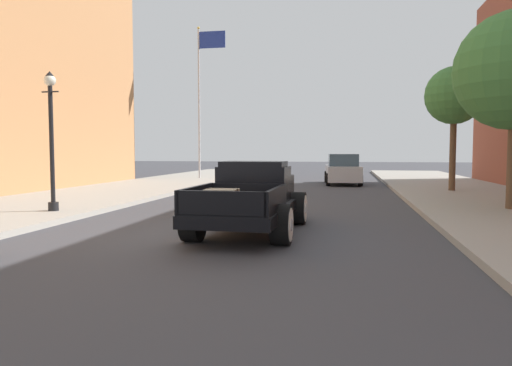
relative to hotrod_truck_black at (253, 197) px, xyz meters
The scene contains 6 objects.
ground_plane 0.98m from the hotrod_truck_black, 124.01° to the right, with size 140.00×140.00×0.00m, color #3D3D42.
hotrod_truck_black is the anchor object (origin of this frame).
car_background_silver 15.79m from the hotrod_truck_black, 83.16° to the left, with size 2.11×4.42×1.65m.
street_lamp_near 6.29m from the hotrod_truck_black, 167.87° to the left, with size 0.50×0.32×3.85m.
flagpole 19.33m from the hotrod_truck_black, 110.64° to the left, with size 1.74×0.16×9.16m.
street_tree_second 12.87m from the hotrod_truck_black, 58.63° to the left, with size 2.41×2.41×5.19m.
Camera 1 is at (2.45, -10.11, 1.82)m, focal length 33.41 mm.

